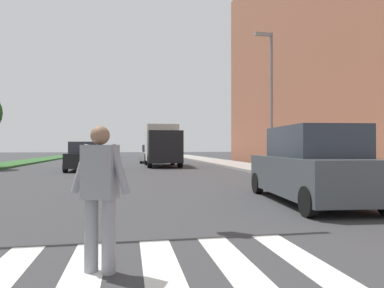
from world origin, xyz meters
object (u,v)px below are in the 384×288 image
at_px(pedestrian_performer, 100,191).
at_px(truck_box_delivery, 162,144).
at_px(sedan_midblock, 85,157).
at_px(sedan_distant, 152,154).
at_px(street_lamp_right, 270,89).
at_px(sedan_far_horizon, 110,152).
at_px(suv_crossing, 311,167).

height_order(pedestrian_performer, truck_box_delivery, truck_box_delivery).
bearing_deg(pedestrian_performer, sedan_midblock, 97.32).
distance_m(sedan_distant, truck_box_delivery, 5.95).
bearing_deg(street_lamp_right, sedan_distant, 111.07).
xyz_separation_m(pedestrian_performer, sedan_midblock, (-2.33, 18.15, -0.12)).
bearing_deg(sedan_far_horizon, street_lamp_right, -70.55).
xyz_separation_m(sedan_midblock, sedan_distant, (4.73, 9.74, -0.05)).
distance_m(pedestrian_performer, sedan_midblock, 18.30).
bearing_deg(truck_box_delivery, sedan_midblock, -142.86).
bearing_deg(street_lamp_right, truck_box_delivery, 121.37).
bearing_deg(suv_crossing, sedan_midblock, 117.68).
distance_m(street_lamp_right, suv_crossing, 10.57).
xyz_separation_m(sedan_distant, truck_box_delivery, (0.39, -5.87, 0.88)).
xyz_separation_m(pedestrian_performer, suv_crossing, (4.99, 4.19, -0.00)).
bearing_deg(sedan_far_horizon, pedestrian_performer, -87.19).
bearing_deg(truck_box_delivery, street_lamp_right, -58.63).
bearing_deg(sedan_midblock, street_lamp_right, -23.66).
distance_m(street_lamp_right, pedestrian_performer, 16.20).
bearing_deg(pedestrian_performer, sedan_far_horizon, 92.81).
bearing_deg(sedan_far_horizon, suv_crossing, -79.39).
height_order(pedestrian_performer, sedan_distant, pedestrian_performer).
xyz_separation_m(suv_crossing, sedan_midblock, (-7.32, 13.96, -0.12)).
height_order(suv_crossing, sedan_far_horizon, suv_crossing).
distance_m(street_lamp_right, sedan_midblock, 11.77).
relative_size(suv_crossing, sedan_far_horizon, 1.07).
bearing_deg(truck_box_delivery, sedan_far_horizon, 103.75).
distance_m(pedestrian_performer, truck_box_delivery, 22.21).
distance_m(street_lamp_right, sedan_far_horizon, 30.06).
relative_size(sedan_midblock, sedan_far_horizon, 1.03).
bearing_deg(suv_crossing, street_lamp_right, 73.07).
xyz_separation_m(street_lamp_right, suv_crossing, (-2.89, -9.48, -3.66)).
height_order(street_lamp_right, sedan_distant, street_lamp_right).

